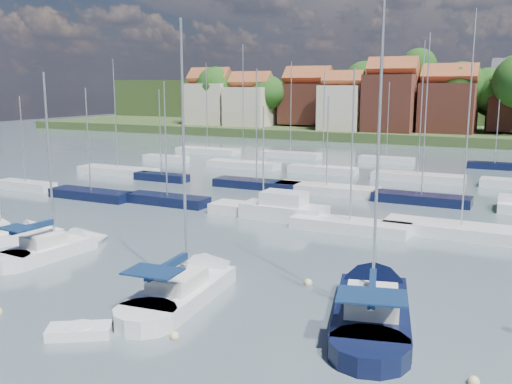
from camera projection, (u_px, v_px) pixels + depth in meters
The scene contains 12 objects.
ground at pixel (403, 186), 61.48m from camera, with size 260.00×260.00×0.00m, color #4B5E66.
sailboat_left at pixel (61, 248), 36.72m from camera, with size 3.14×9.21×12.41m.
sailboat_centre at pixel (194, 285), 29.99m from camera, with size 3.96×11.27×15.02m.
sailboat_navy at pixel (372, 301), 27.77m from camera, with size 6.16×12.85×17.17m.
sailboat_far at pixel (8, 237), 39.32m from camera, with size 5.60×8.99×11.78m.
tender at pixel (79, 331), 24.66m from camera, with size 2.95×2.51×0.58m.
buoy_c at pixel (130, 315), 26.98m from camera, with size 0.55×0.55×0.55m, color #D85914.
buoy_d at pixel (175, 339), 24.45m from camera, with size 0.43×0.43×0.43m, color beige.
buoy_e at pixel (308, 285), 31.02m from camera, with size 0.47×0.47×0.47m, color beige.
buoy_f at pixel (473, 384), 20.72m from camera, with size 0.44×0.44×0.44m, color beige.
marina_field at pixel (412, 190), 56.29m from camera, with size 79.62×41.41×15.93m.
far_shore_town at pixel (494, 110), 141.21m from camera, with size 212.46×90.00×22.27m.
Camera 1 is at (12.67, -21.30, 10.72)m, focal length 40.00 mm.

